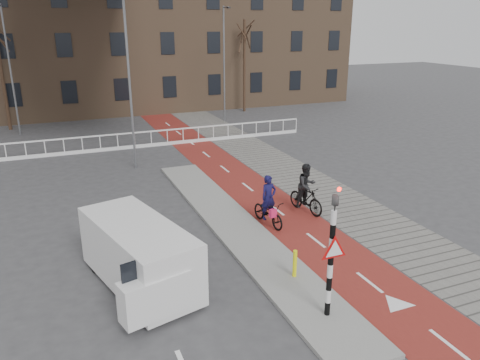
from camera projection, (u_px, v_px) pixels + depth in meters
name	position (u px, v px, depth m)	size (l,w,h in m)	color
ground	(307.00, 276.00, 14.00)	(120.00, 120.00, 0.00)	#38383A
bike_lane	(232.00, 175.00, 23.29)	(2.50, 60.00, 0.01)	maroon
sidewalk	(282.00, 168.00, 24.31)	(3.00, 60.00, 0.01)	slate
curb_island	(236.00, 227.00, 17.23)	(1.80, 16.00, 0.12)	gray
traffic_signal	(332.00, 249.00, 11.38)	(0.80, 0.80, 3.68)	black
bollard	(295.00, 263.00, 13.66)	(0.12, 0.12, 0.84)	#FBFB0D
cyclist_near	(268.00, 208.00, 17.37)	(0.90, 1.91, 1.92)	black
cyclist_far	(306.00, 193.00, 18.45)	(0.98, 1.94, 2.00)	black
van	(139.00, 254.00, 13.23)	(2.84, 4.74, 1.91)	silver
railing	(83.00, 148.00, 26.97)	(28.00, 0.10, 0.99)	silver
townhouse_row	(82.00, 14.00, 38.40)	(46.00, 10.00, 15.90)	#7F6047
tree_mid	(1.00, 72.00, 31.72)	(0.23, 0.23, 7.96)	#2F1F15
tree_right	(245.00, 67.00, 38.56)	(0.22, 0.22, 7.39)	#2F1F15
streetlight_near	(130.00, 85.00, 22.96)	(0.12, 0.12, 8.57)	slate
streetlight_left	(11.00, 72.00, 30.22)	(0.12, 0.12, 8.30)	slate
streetlight_right	(224.00, 66.00, 34.37)	(0.12, 0.12, 8.29)	slate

